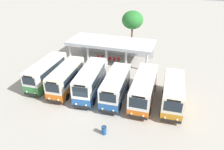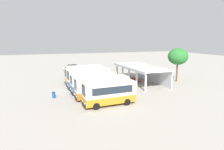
{
  "view_description": "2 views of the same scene",
  "coord_description": "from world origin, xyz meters",
  "px_view_note": "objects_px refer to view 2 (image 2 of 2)",
  "views": [
    {
      "loc": [
        9.13,
        -17.66,
        14.92
      ],
      "look_at": [
        1.29,
        6.87,
        1.2
      ],
      "focal_mm": 33.86,
      "sensor_mm": 36.0,
      "label": 1
    },
    {
      "loc": [
        32.79,
        -4.43,
        8.69
      ],
      "look_at": [
        0.71,
        7.54,
        2.34
      ],
      "focal_mm": 30.62,
      "sensor_mm": 36.0,
      "label": 2
    }
  ],
  "objects_px": {
    "city_bus_middle_cream": "(89,78)",
    "city_bus_fifth_blue": "(102,86)",
    "waiting_chair_fifth_seat": "(138,81)",
    "waiting_chair_far_end_seat": "(140,82)",
    "city_bus_second_in_row": "(84,75)",
    "city_bus_far_end_green": "(109,92)",
    "waiting_chair_middle_seat": "(135,80)",
    "waiting_chair_second_from_end": "(134,79)",
    "city_bus_nearest_orange": "(84,72)",
    "waiting_chair_end_by_column": "(132,78)",
    "parked_car_flank": "(72,67)",
    "city_bus_fourth_amber": "(93,82)",
    "waiting_chair_fourth_seat": "(136,80)",
    "litter_bin_apron": "(54,95)"
  },
  "relations": [
    {
      "from": "parked_car_flank",
      "to": "litter_bin_apron",
      "type": "relative_size",
      "value": 5.27
    },
    {
      "from": "city_bus_fourth_amber",
      "to": "parked_car_flank",
      "type": "bearing_deg",
      "value": 179.28
    },
    {
      "from": "city_bus_second_in_row",
      "to": "litter_bin_apron",
      "type": "xyz_separation_m",
      "value": [
        7.43,
        -6.39,
        -1.35
      ]
    },
    {
      "from": "waiting_chair_fifth_seat",
      "to": "city_bus_nearest_orange",
      "type": "bearing_deg",
      "value": -124.82
    },
    {
      "from": "waiting_chair_middle_seat",
      "to": "litter_bin_apron",
      "type": "xyz_separation_m",
      "value": [
        5.57,
        -16.67,
        -0.07
      ]
    },
    {
      "from": "waiting_chair_fourth_seat",
      "to": "waiting_chair_fifth_seat",
      "type": "bearing_deg",
      "value": 4.91
    },
    {
      "from": "city_bus_fifth_blue",
      "to": "city_bus_fourth_amber",
      "type": "bearing_deg",
      "value": -171.59
    },
    {
      "from": "city_bus_middle_cream",
      "to": "waiting_chair_second_from_end",
      "type": "height_order",
      "value": "city_bus_middle_cream"
    },
    {
      "from": "waiting_chair_end_by_column",
      "to": "waiting_chair_far_end_seat",
      "type": "height_order",
      "value": "same"
    },
    {
      "from": "waiting_chair_fifth_seat",
      "to": "waiting_chair_far_end_seat",
      "type": "bearing_deg",
      "value": 3.8
    },
    {
      "from": "city_bus_nearest_orange",
      "to": "city_bus_far_end_green",
      "type": "xyz_separation_m",
      "value": [
        16.74,
        -0.24,
        -0.0
      ]
    },
    {
      "from": "city_bus_second_in_row",
      "to": "city_bus_far_end_green",
      "type": "distance_m",
      "value": 13.4
    },
    {
      "from": "city_bus_far_end_green",
      "to": "waiting_chair_fifth_seat",
      "type": "height_order",
      "value": "city_bus_far_end_green"
    },
    {
      "from": "city_bus_nearest_orange",
      "to": "city_bus_far_end_green",
      "type": "distance_m",
      "value": 16.74
    },
    {
      "from": "city_bus_fifth_blue",
      "to": "waiting_chair_far_end_seat",
      "type": "distance_m",
      "value": 11.58
    },
    {
      "from": "city_bus_fifth_blue",
      "to": "waiting_chair_second_from_end",
      "type": "bearing_deg",
      "value": 132.21
    },
    {
      "from": "parked_car_flank",
      "to": "waiting_chair_middle_seat",
      "type": "bearing_deg",
      "value": 25.92
    },
    {
      "from": "city_bus_second_in_row",
      "to": "parked_car_flank",
      "type": "distance_m",
      "value": 18.71
    },
    {
      "from": "city_bus_fourth_amber",
      "to": "waiting_chair_fifth_seat",
      "type": "height_order",
      "value": "city_bus_fourth_amber"
    },
    {
      "from": "city_bus_fourth_amber",
      "to": "waiting_chair_second_from_end",
      "type": "bearing_deg",
      "value": 118.34
    },
    {
      "from": "city_bus_nearest_orange",
      "to": "waiting_chair_far_end_seat",
      "type": "height_order",
      "value": "city_bus_nearest_orange"
    },
    {
      "from": "parked_car_flank",
      "to": "litter_bin_apron",
      "type": "xyz_separation_m",
      "value": [
        26.12,
        -6.68,
        -0.37
      ]
    },
    {
      "from": "city_bus_second_in_row",
      "to": "waiting_chair_fourth_seat",
      "type": "relative_size",
      "value": 8.87
    },
    {
      "from": "city_bus_middle_cream",
      "to": "city_bus_fifth_blue",
      "type": "height_order",
      "value": "city_bus_middle_cream"
    },
    {
      "from": "city_bus_fourth_amber",
      "to": "waiting_chair_end_by_column",
      "type": "relative_size",
      "value": 8.67
    },
    {
      "from": "waiting_chair_fourth_seat",
      "to": "litter_bin_apron",
      "type": "height_order",
      "value": "litter_bin_apron"
    },
    {
      "from": "city_bus_fifth_blue",
      "to": "waiting_chair_fifth_seat",
      "type": "relative_size",
      "value": 9.48
    },
    {
      "from": "city_bus_far_end_green",
      "to": "waiting_chair_end_by_column",
      "type": "height_order",
      "value": "city_bus_far_end_green"
    },
    {
      "from": "parked_car_flank",
      "to": "waiting_chair_end_by_column",
      "type": "height_order",
      "value": "parked_car_flank"
    },
    {
      "from": "city_bus_fourth_amber",
      "to": "waiting_chair_second_from_end",
      "type": "height_order",
      "value": "city_bus_fourth_amber"
    },
    {
      "from": "city_bus_second_in_row",
      "to": "city_bus_fifth_blue",
      "type": "height_order",
      "value": "city_bus_second_in_row"
    },
    {
      "from": "waiting_chair_end_by_column",
      "to": "litter_bin_apron",
      "type": "height_order",
      "value": "litter_bin_apron"
    },
    {
      "from": "waiting_chair_second_from_end",
      "to": "waiting_chair_far_end_seat",
      "type": "bearing_deg",
      "value": 0.15
    },
    {
      "from": "city_bus_fifth_blue",
      "to": "parked_car_flank",
      "type": "height_order",
      "value": "city_bus_fifth_blue"
    },
    {
      "from": "city_bus_far_end_green",
      "to": "waiting_chair_second_from_end",
      "type": "xyz_separation_m",
      "value": [
        -12.26,
        9.89,
        -1.27
      ]
    },
    {
      "from": "city_bus_far_end_green",
      "to": "city_bus_fifth_blue",
      "type": "bearing_deg",
      "value": 178.95
    },
    {
      "from": "city_bus_far_end_green",
      "to": "waiting_chair_middle_seat",
      "type": "bearing_deg",
      "value": 139.42
    },
    {
      "from": "city_bus_fourth_amber",
      "to": "city_bus_fifth_blue",
      "type": "distance_m",
      "value": 3.38
    },
    {
      "from": "waiting_chair_end_by_column",
      "to": "waiting_chair_middle_seat",
      "type": "xyz_separation_m",
      "value": [
        1.47,
        0.06,
        0.0
      ]
    },
    {
      "from": "waiting_chair_end_by_column",
      "to": "waiting_chair_second_from_end",
      "type": "bearing_deg",
      "value": 6.09
    },
    {
      "from": "waiting_chair_end_by_column",
      "to": "waiting_chair_far_end_seat",
      "type": "relative_size",
      "value": 1.0
    },
    {
      "from": "waiting_chair_second_from_end",
      "to": "city_bus_nearest_orange",
      "type": "bearing_deg",
      "value": -114.88
    },
    {
      "from": "city_bus_second_in_row",
      "to": "waiting_chair_end_by_column",
      "type": "relative_size",
      "value": 8.87
    },
    {
      "from": "city_bus_fourth_amber",
      "to": "waiting_chair_middle_seat",
      "type": "xyz_separation_m",
      "value": [
        -4.83,
        10.31,
        -1.26
      ]
    },
    {
      "from": "waiting_chair_end_by_column",
      "to": "waiting_chair_fourth_seat",
      "type": "relative_size",
      "value": 1.0
    },
    {
      "from": "waiting_chair_second_from_end",
      "to": "waiting_chair_fifth_seat",
      "type": "relative_size",
      "value": 1.0
    },
    {
      "from": "waiting_chair_fifth_seat",
      "to": "litter_bin_apron",
      "type": "height_order",
      "value": "litter_bin_apron"
    },
    {
      "from": "city_bus_far_end_green",
      "to": "waiting_chair_second_from_end",
      "type": "distance_m",
      "value": 15.81
    },
    {
      "from": "city_bus_nearest_orange",
      "to": "parked_car_flank",
      "type": "distance_m",
      "value": 15.37
    },
    {
      "from": "city_bus_fifth_blue",
      "to": "waiting_chair_fourth_seat",
      "type": "height_order",
      "value": "city_bus_fifth_blue"
    }
  ]
}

